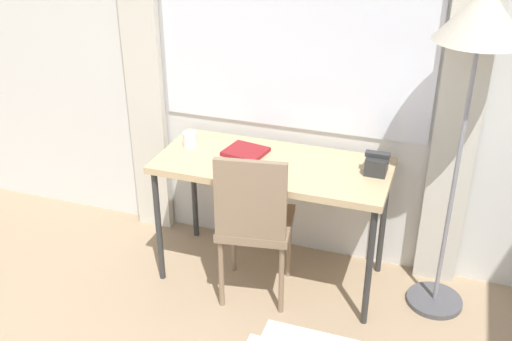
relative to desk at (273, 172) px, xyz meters
name	(u,v)px	position (x,y,z in m)	size (l,w,h in m)	color
wall_back_with_window	(271,41)	(-0.14, 0.37, 0.65)	(5.49, 0.13, 2.70)	silver
desk	(273,172)	(0.00, 0.00, 0.00)	(1.32, 0.58, 0.77)	tan
desk_chair	(254,218)	(-0.03, -0.25, -0.17)	(0.46, 0.46, 0.94)	#8C7259
standing_lamp	(479,37)	(0.98, 0.05, 0.84)	(0.43, 0.43, 1.79)	#4C4C51
telephone	(377,164)	(0.57, 0.07, 0.12)	(0.13, 0.13, 0.12)	#2D2D2D
book	(246,151)	(-0.18, 0.06, 0.08)	(0.26, 0.24, 0.02)	maroon
mug	(190,139)	(-0.53, 0.05, 0.11)	(0.08, 0.08, 0.09)	white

